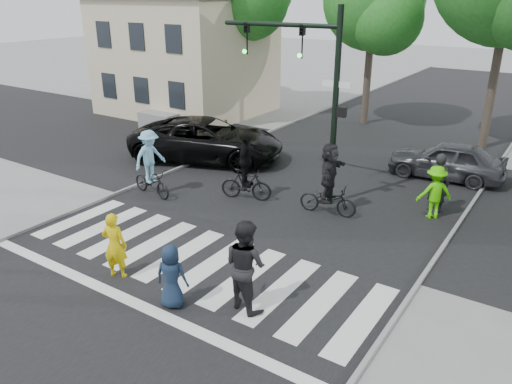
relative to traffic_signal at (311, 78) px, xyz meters
The scene contains 19 objects.
ground 7.33m from the traffic_signal, 93.27° to the right, with size 120.00×120.00×0.00m, color gray.
road_stem 4.09m from the traffic_signal, 106.46° to the right, with size 10.00×70.00×0.01m, color black.
road_cross 4.31m from the traffic_signal, 101.11° to the left, with size 70.00×10.00×0.01m, color black.
curb_left 6.74m from the traffic_signal, 167.50° to the right, with size 0.10×70.00×0.10m, color gray.
curb_right 6.19m from the traffic_signal, 14.31° to the right, with size 0.10×70.00×0.10m, color gray.
crosswalk 6.78m from the traffic_signal, 93.66° to the right, with size 10.00×3.85×0.01m.
traffic_signal is the anchor object (origin of this frame).
bg_tree_2 10.80m from the traffic_signal, 101.45° to the left, with size 5.04×4.80×8.40m.
house 14.17m from the traffic_signal, 146.70° to the left, with size 8.40×8.10×8.82m.
pedestrian_woman 7.61m from the traffic_signal, 101.57° to the right, with size 0.60×0.39×1.64m, color yellow.
pedestrian_child 7.69m from the traffic_signal, 85.70° to the right, with size 0.70×0.46×1.44m, color #182840.
pedestrian_adult 7.03m from the traffic_signal, 73.28° to the right, with size 0.99×0.77×2.03m, color black.
cyclist_left 5.90m from the traffic_signal, 149.05° to the right, with size 1.82×1.22×2.22m.
cyclist_mid 3.59m from the traffic_signal, 142.95° to the right, with size 1.76×1.11×2.22m.
cyclist_right 3.21m from the traffic_signal, 33.96° to the right, with size 1.83×1.70×2.24m.
car_suv 6.21m from the traffic_signal, 165.66° to the left, with size 2.78×6.03×1.68m, color black.
car_grey 6.41m from the traffic_signal, 53.63° to the left, with size 1.62×4.03×1.37m, color #38393D.
bystander_hivis 5.01m from the traffic_signal, 10.69° to the left, with size 1.05×0.60×1.63m, color #47D904.
bystander_dark 4.99m from the traffic_signal, 18.30° to the left, with size 0.68×0.45×1.87m, color black.
Camera 1 is at (7.43, -7.36, 6.29)m, focal length 35.00 mm.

